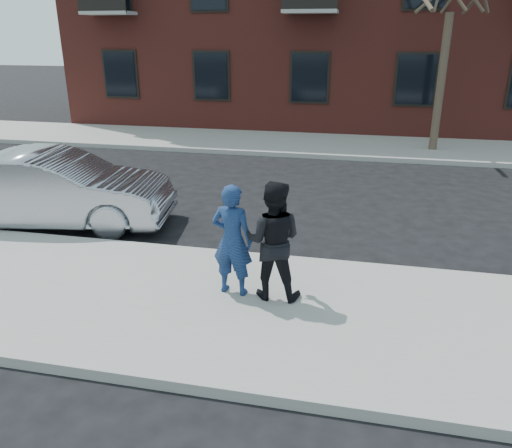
# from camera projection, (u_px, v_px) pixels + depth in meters

# --- Properties ---
(ground) EXTENTS (100.00, 100.00, 0.00)m
(ground) POSITION_uv_depth(u_px,v_px,m) (200.00, 302.00, 7.49)
(ground) COLOR black
(ground) RESTS_ON ground
(near_sidewalk) EXTENTS (50.00, 3.50, 0.15)m
(near_sidewalk) POSITION_uv_depth(u_px,v_px,m) (195.00, 306.00, 7.24)
(near_sidewalk) COLOR gray
(near_sidewalk) RESTS_ON ground
(near_curb) EXTENTS (50.00, 0.10, 0.15)m
(near_curb) POSITION_uv_depth(u_px,v_px,m) (227.00, 255.00, 8.88)
(near_curb) COLOR #999691
(near_curb) RESTS_ON ground
(far_sidewalk) EXTENTS (50.00, 3.50, 0.15)m
(far_sidewalk) POSITION_uv_depth(u_px,v_px,m) (299.00, 144.00, 17.73)
(far_sidewalk) COLOR gray
(far_sidewalk) RESTS_ON ground
(far_curb) EXTENTS (50.00, 0.10, 0.15)m
(far_curb) POSITION_uv_depth(u_px,v_px,m) (292.00, 155.00, 16.08)
(far_curb) COLOR #999691
(far_curb) RESTS_ON ground
(silver_sedan) EXTENTS (4.90, 2.32, 1.55)m
(silver_sedan) POSITION_uv_depth(u_px,v_px,m) (55.00, 189.00, 10.20)
(silver_sedan) COLOR #999BA3
(silver_sedan) RESTS_ON ground
(man_hoodie) EXTENTS (0.66, 0.53, 1.68)m
(man_hoodie) POSITION_uv_depth(u_px,v_px,m) (232.00, 240.00, 7.17)
(man_hoodie) COLOR navy
(man_hoodie) RESTS_ON near_sidewalk
(man_peacoat) EXTENTS (0.87, 0.68, 1.75)m
(man_peacoat) POSITION_uv_depth(u_px,v_px,m) (273.00, 241.00, 7.06)
(man_peacoat) COLOR black
(man_peacoat) RESTS_ON near_sidewalk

